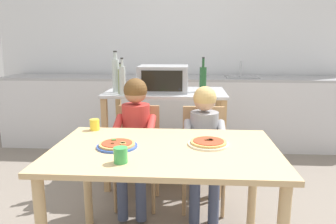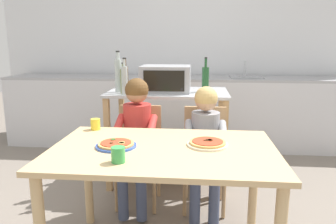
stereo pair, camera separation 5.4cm
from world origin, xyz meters
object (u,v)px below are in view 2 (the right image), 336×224
pizza_plate_blue_rimmed (116,145)px  drinking_cup_green (118,155)px  bottle_brown_beer (125,76)px  dining_table (163,164)px  toaster_oven (166,79)px  child_in_grey_shirt (205,136)px  kitchen_island_cart (168,121)px  child_in_red_shirt (136,129)px  drinking_cup_yellow (95,124)px  bottle_dark_olive_oil (125,80)px  dining_chair_left (139,148)px  bottle_squat_spirits (205,79)px  pizza_plate_cream (208,143)px  bottle_slim_sauce (124,80)px  bottle_tall_green_wine (118,75)px  dining_chair_right (205,150)px

pizza_plate_blue_rimmed → drinking_cup_green: bearing=-73.2°
bottle_brown_beer → dining_table: 1.56m
toaster_oven → child_in_grey_shirt: 0.77m
kitchen_island_cart → child_in_red_shirt: bearing=-109.0°
kitchen_island_cart → bottle_brown_beer: bearing=153.5°
toaster_oven → drinking_cup_yellow: bearing=-117.5°
bottle_dark_olive_oil → dining_chair_left: size_ratio=0.39×
toaster_oven → pizza_plate_blue_rimmed: 1.22m
bottle_squat_spirits → bottle_brown_beer: bearing=164.2°
bottle_dark_olive_oil → dining_chair_left: bearing=-51.4°
bottle_squat_spirits → pizza_plate_blue_rimmed: 1.34m
bottle_squat_spirits → child_in_red_shirt: (-0.54, -0.57, -0.34)m
bottle_dark_olive_oil → child_in_red_shirt: bearing=-63.8°
kitchen_island_cart → child_in_grey_shirt: (0.34, -0.59, 0.04)m
dining_chair_left → pizza_plate_cream: size_ratio=3.30×
bottle_dark_olive_oil → bottle_brown_beer: 0.50m
bottle_dark_olive_oil → kitchen_island_cart: bearing=36.6°
bottle_slim_sauce → drinking_cup_green: (0.26, -1.27, -0.23)m
child_in_red_shirt → bottle_brown_beer: bearing=107.8°
bottle_brown_beer → pizza_plate_cream: 1.58m
bottle_dark_olive_oil → pizza_plate_cream: (0.69, -0.86, -0.28)m
bottle_brown_beer → child_in_grey_shirt: (0.80, -0.82, -0.37)m
child_in_red_shirt → drinking_cup_yellow: size_ratio=13.49×
bottle_squat_spirits → pizza_plate_cream: 1.15m
kitchen_island_cart → bottle_slim_sauce: size_ratio=4.07×
bottle_tall_green_wine → dining_chair_left: size_ratio=0.46×
bottle_slim_sauce → drinking_cup_green: bottle_slim_sauce is taller
bottle_dark_olive_oil → bottle_brown_beer: bottle_dark_olive_oil is taller
toaster_oven → dining_chair_right: size_ratio=0.55×
toaster_oven → bottle_slim_sauce: 0.39m
child_in_grey_shirt → bottle_squat_spirits: bearing=89.7°
bottle_slim_sauce → pizza_plate_cream: 1.22m
drinking_cup_green → child_in_grey_shirt: bearing=61.3°
bottle_tall_green_wine → drinking_cup_yellow: bearing=-89.4°
bottle_tall_green_wine → child_in_red_shirt: size_ratio=0.36×
pizza_plate_blue_rimmed → pizza_plate_cream: bearing=8.1°
kitchen_island_cart → toaster_oven: 0.41m
dining_chair_right → child_in_grey_shirt: child_in_grey_shirt is taller
toaster_oven → dining_chair_left: (-0.18, -0.43, -0.53)m
bottle_dark_olive_oil → child_in_red_shirt: (0.15, -0.31, -0.35)m
dining_chair_left → drinking_cup_green: 1.03m
pizza_plate_cream → bottle_brown_beer: bearing=120.7°
pizza_plate_cream → drinking_cup_green: 0.57m
bottle_dark_olive_oil → bottle_brown_beer: (-0.10, 0.49, -0.02)m
bottle_dark_olive_oil → dining_table: (0.43, -0.93, -0.39)m
toaster_oven → dining_chair_left: 0.71m
dining_table → drinking_cup_green: drinking_cup_green is taller
kitchen_island_cart → child_in_grey_shirt: size_ratio=1.12×
bottle_dark_olive_oil → drinking_cup_green: size_ratio=3.90×
bottle_dark_olive_oil → dining_chair_right: bottle_dark_olive_oil is taller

